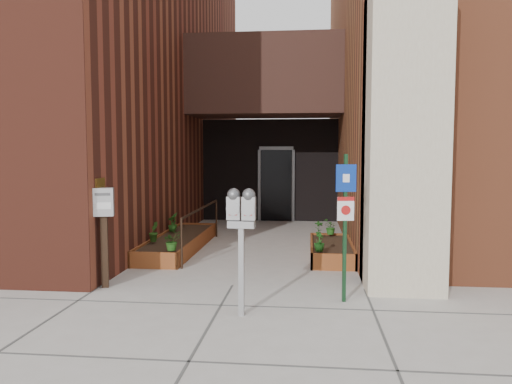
% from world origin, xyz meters
% --- Properties ---
extents(ground, '(80.00, 80.00, 0.00)m').
position_xyz_m(ground, '(0.00, 0.00, 0.00)').
color(ground, '#9E9991').
rests_on(ground, ground).
extents(architecture, '(20.00, 14.60, 10.00)m').
position_xyz_m(architecture, '(-0.18, 6.89, 4.98)').
color(architecture, maroon).
rests_on(architecture, ground).
extents(planter_left, '(0.90, 3.60, 0.30)m').
position_xyz_m(planter_left, '(-1.55, 2.70, 0.13)').
color(planter_left, brown).
rests_on(planter_left, ground).
extents(planter_right, '(0.80, 2.20, 0.30)m').
position_xyz_m(planter_right, '(1.60, 2.20, 0.13)').
color(planter_right, brown).
rests_on(planter_right, ground).
extents(handrail, '(0.04, 3.34, 0.90)m').
position_xyz_m(handrail, '(-1.05, 2.65, 0.75)').
color(handrail, black).
rests_on(handrail, ground).
extents(parking_meter, '(0.36, 0.17, 1.60)m').
position_xyz_m(parking_meter, '(0.33, -1.37, 1.24)').
color(parking_meter, '#9F9FA1').
rests_on(parking_meter, ground).
extents(sign_post, '(0.27, 0.09, 2.02)m').
position_xyz_m(sign_post, '(1.65, -0.66, 1.24)').
color(sign_post, '#123219').
rests_on(sign_post, ground).
extents(payment_dropbox, '(0.35, 0.30, 1.51)m').
position_xyz_m(payment_dropbox, '(-1.90, -0.30, 1.09)').
color(payment_dropbox, black).
rests_on(payment_dropbox, ground).
extents(shrub_left_a, '(0.45, 0.45, 0.35)m').
position_xyz_m(shrub_left_a, '(-1.25, 1.10, 0.48)').
color(shrub_left_a, '#235518').
rests_on(shrub_left_a, planter_left).
extents(shrub_left_b, '(0.24, 0.24, 0.39)m').
position_xyz_m(shrub_left_b, '(-1.85, 1.93, 0.49)').
color(shrub_left_b, '#275719').
rests_on(shrub_left_b, planter_left).
extents(shrub_left_c, '(0.25, 0.25, 0.33)m').
position_xyz_m(shrub_left_c, '(-1.82, 3.18, 0.46)').
color(shrub_left_c, '#1F5418').
rests_on(shrub_left_c, planter_left).
extents(shrub_left_d, '(0.28, 0.28, 0.39)m').
position_xyz_m(shrub_left_d, '(-1.85, 3.43, 0.49)').
color(shrub_left_d, '#255D1A').
rests_on(shrub_left_d, planter_left).
extents(shrub_right_a, '(0.25, 0.25, 0.34)m').
position_xyz_m(shrub_right_a, '(1.35, 1.30, 0.47)').
color(shrub_right_a, '#1D5A19').
rests_on(shrub_right_a, planter_right).
extents(shrub_right_b, '(0.22, 0.22, 0.33)m').
position_xyz_m(shrub_right_b, '(1.37, 2.82, 0.47)').
color(shrub_right_b, '#1E5518').
rests_on(shrub_right_b, planter_right).
extents(shrub_right_c, '(0.40, 0.40, 0.32)m').
position_xyz_m(shrub_right_c, '(1.62, 3.10, 0.46)').
color(shrub_right_c, '#25621C').
rests_on(shrub_right_c, planter_right).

